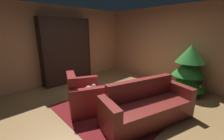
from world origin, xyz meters
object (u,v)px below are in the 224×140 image
Objects in this scene: armchair_red at (84,97)px; bottle_on_table at (112,93)px; book_stack_on_table at (110,95)px; bookshelf_unit at (70,53)px; couch_red at (147,107)px; coffee_table at (108,97)px; decorated_tree at (189,69)px.

bottle_on_table is at bearing 26.91° from armchair_red.
armchair_red is 0.64m from book_stack_on_table.
bookshelf_unit reaches higher than couch_red.
armchair_red reaches higher than coffee_table.
couch_red reaches higher than bottle_on_table.
book_stack_on_table is 0.14× the size of decorated_tree.
decorated_tree is at bearing 73.93° from bottle_on_table.
bottle_on_table is 2.55m from decorated_tree.
bookshelf_unit reaches higher than decorated_tree.
decorated_tree reaches higher than book_stack_on_table.
armchair_red is 3.86× the size of bottle_on_table.
armchair_red is at bearing -153.09° from bottle_on_table.
armchair_red is (2.03, -0.75, -0.75)m from bookshelf_unit.
decorated_tree is at bearing 71.28° from book_stack_on_table.
armchair_red is 1.48m from couch_red.
bookshelf_unit is 7.44× the size of bottle_on_table.
couch_red reaches higher than book_stack_on_table.
couch_red is at bearing 22.33° from coffee_table.
bottle_on_table reaches higher than book_stack_on_table.
armchair_red is 0.55× the size of couch_red.
book_stack_on_table is 2.56m from decorated_tree.
bookshelf_unit is 3.42m from couch_red.
armchair_red is 3.09m from decorated_tree.
armchair_red reaches higher than bottle_on_table.
book_stack_on_table is at bearing -108.72° from decorated_tree.
coffee_table is (0.46, 0.36, 0.04)m from armchair_red.
bottle_on_table is 0.21× the size of decorated_tree.
bookshelf_unit is at bearing -149.19° from decorated_tree.
bookshelf_unit reaches higher than coffee_table.
bookshelf_unit is at bearing 159.65° from armchair_red.
armchair_red is 1.82× the size of coffee_table.
couch_red is at bearing 24.04° from book_stack_on_table.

